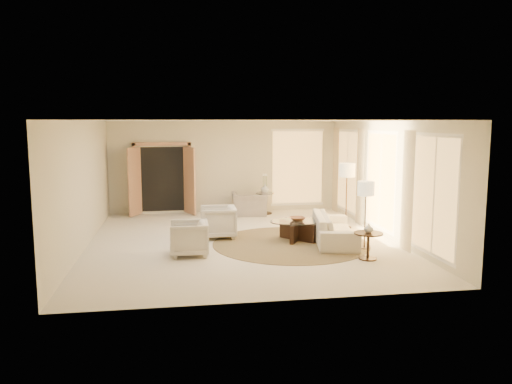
{
  "coord_description": "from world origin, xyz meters",
  "views": [
    {
      "loc": [
        -1.48,
        -11.32,
        2.77
      ],
      "look_at": [
        0.4,
        0.4,
        1.1
      ],
      "focal_mm": 35.0,
      "sensor_mm": 36.0,
      "label": 1
    }
  ],
  "objects": [
    {
      "name": "room",
      "position": [
        0.0,
        0.0,
        1.4
      ],
      "size": [
        7.04,
        8.04,
        2.83
      ],
      "color": "beige",
      "rests_on": "ground"
    },
    {
      "name": "end_vase",
      "position": [
        2.33,
        -1.95,
        0.64
      ],
      "size": [
        0.2,
        0.2,
        0.19
      ],
      "primitive_type": "imported",
      "rotation": [
        0.0,
        0.0,
        -0.12
      ],
      "color": "silver",
      "rests_on": "end_table"
    },
    {
      "name": "floor_lamp_near",
      "position": [
        2.9,
        1.03,
        1.45
      ],
      "size": [
        0.41,
        0.41,
        1.71
      ],
      "rotation": [
        0.0,
        0.0,
        -0.32
      ],
      "color": "#31231A",
      "rests_on": "room"
    },
    {
      "name": "windows_right",
      "position": [
        3.45,
        0.1,
        1.35
      ],
      "size": [
        0.1,
        6.4,
        2.4
      ],
      "primitive_type": null,
      "color": "#FEC265",
      "rests_on": "room"
    },
    {
      "name": "sofa",
      "position": [
        2.11,
        -0.42,
        0.33
      ],
      "size": [
        1.27,
        2.35,
        0.65
      ],
      "primitive_type": "imported",
      "rotation": [
        0.0,
        0.0,
        1.38
      ],
      "color": "beige",
      "rests_on": "room"
    },
    {
      "name": "accent_chair",
      "position": [
        0.66,
        3.25,
        0.45
      ],
      "size": [
        1.07,
        0.73,
        0.9
      ],
      "primitive_type": "imported",
      "rotation": [
        0.0,
        0.0,
        3.08
      ],
      "color": "gray",
      "rests_on": "room"
    },
    {
      "name": "side_vase",
      "position": [
        1.16,
        3.4,
        0.77
      ],
      "size": [
        0.27,
        0.27,
        0.26
      ],
      "primitive_type": "imported",
      "rotation": [
        0.0,
        0.0,
        0.09
      ],
      "color": "silver",
      "rests_on": "side_table"
    },
    {
      "name": "area_rug",
      "position": [
        1.07,
        -0.43,
        0.01
      ],
      "size": [
        4.39,
        4.39,
        0.01
      ],
      "primitive_type": "cylinder",
      "rotation": [
        0.0,
        0.0,
        0.26
      ],
      "color": "#42331D",
      "rests_on": "room"
    },
    {
      "name": "armchair_right",
      "position": [
        -1.25,
        -1.05,
        0.4
      ],
      "size": [
        0.73,
        0.78,
        0.79
      ],
      "primitive_type": "imported",
      "rotation": [
        0.0,
        0.0,
        -1.59
      ],
      "color": "beige",
      "rests_on": "room"
    },
    {
      "name": "side_table",
      "position": [
        1.16,
        3.4,
        0.39
      ],
      "size": [
        0.56,
        0.56,
        0.65
      ],
      "rotation": [
        0.0,
        0.0,
        -0.26
      ],
      "color": "#31231A",
      "rests_on": "room"
    },
    {
      "name": "floor_lamp_far",
      "position": [
        2.58,
        -1.11,
        1.27
      ],
      "size": [
        0.36,
        0.36,
        1.49
      ],
      "rotation": [
        0.0,
        0.0,
        -0.26
      ],
      "color": "#31231A",
      "rests_on": "room"
    },
    {
      "name": "window_back_corner",
      "position": [
        2.3,
        3.95,
        1.35
      ],
      "size": [
        1.7,
        0.1,
        2.4
      ],
      "primitive_type": null,
      "color": "#FEC265",
      "rests_on": "room"
    },
    {
      "name": "end_table",
      "position": [
        2.33,
        -1.95,
        0.38
      ],
      "size": [
        0.58,
        0.58,
        0.55
      ],
      "rotation": [
        0.0,
        0.0,
        -0.36
      ],
      "color": "black",
      "rests_on": "room"
    },
    {
      "name": "bowl",
      "position": [
        1.29,
        -0.15,
        0.52
      ],
      "size": [
        0.37,
        0.37,
        0.09
      ],
      "primitive_type": "imported",
      "rotation": [
        0.0,
        0.0,
        0.04
      ],
      "color": "brown",
      "rests_on": "coffee_table"
    },
    {
      "name": "armchair_left",
      "position": [
        -0.51,
        0.45,
        0.42
      ],
      "size": [
        0.78,
        0.83,
        0.84
      ],
      "primitive_type": "imported",
      "rotation": [
        0.0,
        0.0,
        -1.59
      ],
      "color": "beige",
      "rests_on": "room"
    },
    {
      "name": "french_doors",
      "position": [
        -1.9,
        3.82,
        1.07
      ],
      "size": [
        1.95,
        0.66,
        2.16
      ],
      "color": "tan",
      "rests_on": "room"
    },
    {
      "name": "curtains_right",
      "position": [
        3.4,
        1.0,
        1.3
      ],
      "size": [
        0.06,
        5.2,
        2.6
      ],
      "primitive_type": null,
      "color": "#C5B490",
      "rests_on": "room"
    },
    {
      "name": "coffee_table",
      "position": [
        1.29,
        -0.15,
        0.3
      ],
      "size": [
        1.43,
        1.43,
        0.48
      ],
      "rotation": [
        0.0,
        0.0,
        0.1
      ],
      "color": "black",
      "rests_on": "room"
    }
  ]
}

